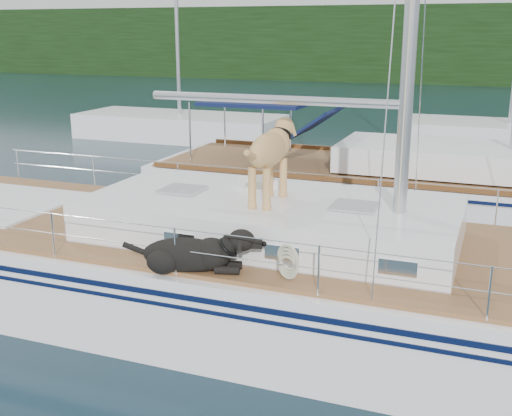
% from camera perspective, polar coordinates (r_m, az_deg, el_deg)
% --- Properties ---
extents(ground, '(120.00, 120.00, 0.00)m').
position_cam_1_polar(ground, '(9.96, -3.14, -8.92)').
color(ground, black).
rests_on(ground, ground).
extents(tree_line, '(90.00, 3.00, 6.00)m').
position_cam_1_polar(tree_line, '(53.39, 17.55, 13.67)').
color(tree_line, black).
rests_on(tree_line, ground).
extents(shore_bank, '(92.00, 1.00, 1.20)m').
position_cam_1_polar(shore_bank, '(54.69, 17.43, 11.19)').
color(shore_bank, '#595147').
rests_on(shore_bank, ground).
extents(main_sailboat, '(12.00, 3.91, 14.01)m').
position_cam_1_polar(main_sailboat, '(9.65, -2.67, -5.31)').
color(main_sailboat, white).
rests_on(main_sailboat, ground).
extents(neighbor_sailboat, '(11.00, 3.50, 13.30)m').
position_cam_1_polar(neighbor_sailboat, '(14.79, 12.60, 1.52)').
color(neighbor_sailboat, white).
rests_on(neighbor_sailboat, ground).
extents(bg_boat_west, '(8.00, 3.00, 11.65)m').
position_cam_1_polar(bg_boat_west, '(25.43, -6.76, 7.15)').
color(bg_boat_west, white).
rests_on(bg_boat_west, ground).
extents(bg_boat_center, '(7.20, 3.00, 11.65)m').
position_cam_1_polar(bg_boat_center, '(24.53, 21.51, 5.88)').
color(bg_boat_center, white).
rests_on(bg_boat_center, ground).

